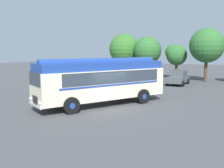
% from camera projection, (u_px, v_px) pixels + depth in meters
% --- Properties ---
extents(ground_plane, '(120.00, 120.00, 0.00)m').
position_uv_depth(ground_plane, '(106.00, 108.00, 18.53)').
color(ground_plane, '#474749').
extents(vintage_bus, '(6.75, 10.10, 3.49)m').
position_uv_depth(vintage_bus, '(102.00, 80.00, 19.32)').
color(vintage_bus, beige).
rests_on(vintage_bus, ground).
extents(car_near_left, '(2.41, 4.40, 1.66)m').
position_uv_depth(car_near_left, '(132.00, 75.00, 33.38)').
color(car_near_left, '#B7BABF').
rests_on(car_near_left, ground).
extents(car_mid_left, '(2.38, 4.39, 1.66)m').
position_uv_depth(car_mid_left, '(151.00, 77.00, 31.65)').
color(car_mid_left, '#144C28').
rests_on(car_mid_left, ground).
extents(car_mid_right, '(2.01, 4.23, 1.66)m').
position_uv_depth(car_mid_right, '(178.00, 77.00, 30.76)').
color(car_mid_right, '#4C5156').
rests_on(car_mid_right, ground).
extents(tree_far_left, '(4.68, 4.68, 6.54)m').
position_uv_depth(tree_far_left, '(124.00, 48.00, 40.47)').
color(tree_far_left, '#4C3823').
rests_on(tree_far_left, ground).
extents(tree_left_of_centre, '(4.11, 4.11, 6.02)m').
position_uv_depth(tree_left_of_centre, '(148.00, 50.00, 38.45)').
color(tree_left_of_centre, '#4C3823').
rests_on(tree_left_of_centre, ground).
extents(tree_centre, '(3.06, 2.91, 4.85)m').
position_uv_depth(tree_centre, '(176.00, 54.00, 36.80)').
color(tree_centre, '#4C3823').
rests_on(tree_centre, ground).
extents(tree_right_of_centre, '(4.37, 4.37, 6.81)m').
position_uv_depth(tree_right_of_centre, '(206.00, 44.00, 33.22)').
color(tree_right_of_centre, '#4C3823').
rests_on(tree_right_of_centre, ground).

